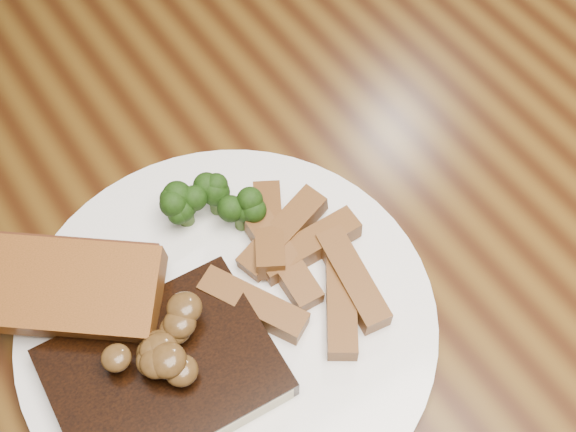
% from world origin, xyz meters
% --- Properties ---
extents(dining_table, '(1.60, 0.90, 0.75)m').
position_xyz_m(dining_table, '(0.00, 0.00, 0.66)').
color(dining_table, '#4A300E').
rests_on(dining_table, ground).
extents(plate, '(0.37, 0.37, 0.01)m').
position_xyz_m(plate, '(-0.09, -0.04, 0.76)').
color(plate, white).
rests_on(plate, dining_table).
extents(steak, '(0.16, 0.12, 0.02)m').
position_xyz_m(steak, '(-0.15, -0.05, 0.77)').
color(steak, black).
rests_on(steak, plate).
extents(mushroom_pile, '(0.07, 0.07, 0.03)m').
position_xyz_m(mushroom_pile, '(-0.14, -0.05, 0.80)').
color(mushroom_pile, '#53381A').
rests_on(mushroom_pile, steak).
extents(garlic_bread, '(0.13, 0.13, 0.03)m').
position_xyz_m(garlic_bread, '(-0.17, 0.03, 0.78)').
color(garlic_bread, brown).
rests_on(garlic_bread, plate).
extents(potato_wedges, '(0.11, 0.11, 0.02)m').
position_xyz_m(potato_wedges, '(-0.01, -0.04, 0.77)').
color(potato_wedges, brown).
rests_on(potato_wedges, plate).
extents(broccoli_cluster, '(0.06, 0.06, 0.04)m').
position_xyz_m(broccoli_cluster, '(-0.04, 0.04, 0.78)').
color(broccoli_cluster, '#193A0D').
rests_on(broccoli_cluster, plate).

